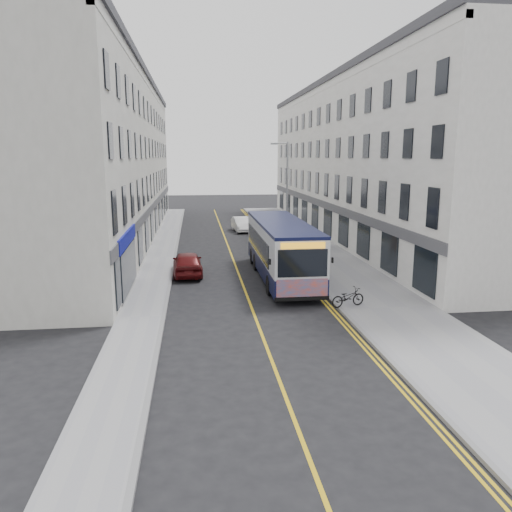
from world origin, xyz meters
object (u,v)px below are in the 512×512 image
object	(u,v)px
car_white	(242,224)
car_maroon	(188,263)
pedestrian_near	(318,245)
streetlamp	(286,192)
city_bus	(281,248)
bicycle	(348,297)
pedestrian_far	(303,235)

from	to	relation	value
car_white	car_maroon	bearing A→B (deg)	-110.65
pedestrian_near	car_white	distance (m)	14.43
pedestrian_near	car_white	size ratio (longest dim) A/B	0.45
streetlamp	city_bus	world-z (taller)	streetlamp
city_bus	bicycle	distance (m)	6.66
streetlamp	pedestrian_far	size ratio (longest dim) A/B	4.11
bicycle	pedestrian_far	bearing A→B (deg)	-19.99
streetlamp	bicycle	distance (m)	15.34
city_bus	pedestrian_near	distance (m)	5.99
city_bus	bicycle	world-z (taller)	city_bus
car_maroon	streetlamp	bearing A→B (deg)	-137.60
streetlamp	bicycle	bearing A→B (deg)	-89.11
car_maroon	pedestrian_near	bearing A→B (deg)	-161.41
pedestrian_near	car_maroon	bearing A→B (deg)	-147.24
bicycle	car_white	bearing A→B (deg)	-9.59
bicycle	car_maroon	size ratio (longest dim) A/B	0.40
bicycle	pedestrian_near	bearing A→B (deg)	-22.48
streetlamp	pedestrian_near	distance (m)	5.28
car_white	city_bus	bearing A→B (deg)	-93.28
streetlamp	car_white	size ratio (longest dim) A/B	1.96
city_bus	bicycle	bearing A→B (deg)	-71.70
bicycle	pedestrian_far	world-z (taller)	pedestrian_far
city_bus	pedestrian_near	size ratio (longest dim) A/B	6.17
bicycle	car_maroon	xyz separation A→B (m)	(-7.44, 7.72, 0.16)
pedestrian_far	city_bus	bearing A→B (deg)	-121.84
pedestrian_near	pedestrian_far	bearing A→B (deg)	104.51
streetlamp	pedestrian_far	world-z (taller)	streetlamp
pedestrian_near	pedestrian_far	xyz separation A→B (m)	(-0.18, 3.91, 0.05)
pedestrian_far	car_white	xyz separation A→B (m)	(-3.77, 9.96, -0.42)
streetlamp	pedestrian_near	bearing A→B (deg)	-67.33
pedestrian_far	car_white	distance (m)	10.66
city_bus	pedestrian_near	bearing A→B (deg)	55.03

